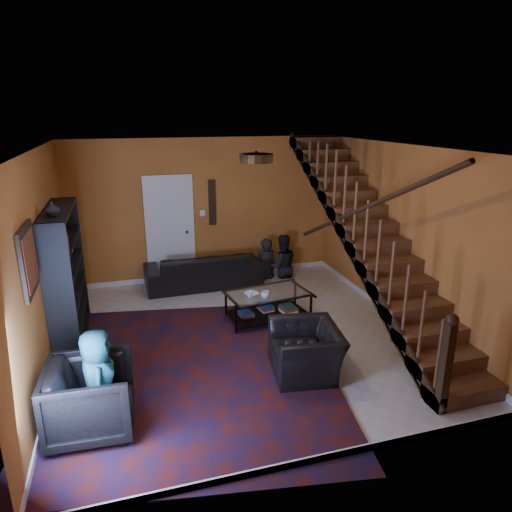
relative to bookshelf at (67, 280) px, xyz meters
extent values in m
plane|color=beige|center=(2.40, -0.60, -0.96)|extent=(5.50, 5.50, 0.00)
plane|color=#C16D2A|center=(2.40, 2.15, 0.44)|extent=(5.20, 0.00, 5.20)
plane|color=#C16D2A|center=(2.40, -3.35, 0.44)|extent=(5.20, 0.00, 5.20)
plane|color=#C16D2A|center=(-0.20, -0.60, 0.44)|extent=(0.00, 5.50, 5.50)
plane|color=#C16D2A|center=(5.00, -0.60, 0.44)|extent=(0.00, 5.50, 5.50)
plane|color=white|center=(2.40, -0.60, 1.84)|extent=(5.50, 5.50, 0.00)
cube|color=silver|center=(2.40, 2.14, -0.91)|extent=(5.20, 0.02, 0.10)
cube|color=silver|center=(-0.19, -0.60, -0.91)|extent=(0.02, 5.50, 0.10)
cube|color=#C16D2A|center=(4.53, -0.60, 0.36)|extent=(0.95, 4.92, 2.83)
cube|color=black|center=(4.07, -0.60, 0.44)|extent=(0.04, 5.02, 3.02)
cylinder|color=black|center=(4.10, -0.60, 0.89)|extent=(0.07, 4.20, 2.44)
cube|color=black|center=(4.10, -3.00, -0.41)|extent=(0.10, 0.10, 1.10)
cube|color=black|center=(0.00, 0.00, 0.04)|extent=(0.35, 1.80, 2.00)
cube|color=black|center=(0.00, 0.00, -0.56)|extent=(0.35, 1.72, 0.03)
cube|color=black|center=(0.00, 0.00, 0.20)|extent=(0.35, 1.72, 0.03)
cube|color=silver|center=(1.70, 2.12, 0.06)|extent=(0.82, 0.05, 2.05)
cube|color=maroon|center=(-0.17, -1.50, 0.79)|extent=(0.04, 0.74, 0.74)
cube|color=black|center=(2.55, 2.13, 0.59)|extent=(0.14, 0.03, 0.90)
cylinder|color=#3F2814|center=(2.40, -1.40, 1.78)|extent=(0.40, 0.40, 0.10)
cube|color=#43120B|center=(1.55, -1.39, -0.95)|extent=(4.20, 4.62, 0.02)
imported|color=black|center=(2.26, 1.70, -0.64)|extent=(2.24, 0.91, 0.65)
imported|color=black|center=(0.35, -2.20, -0.57)|extent=(0.92, 0.90, 0.80)
imported|color=black|center=(2.96, -1.78, -0.65)|extent=(0.98, 1.08, 0.63)
imported|color=black|center=(3.54, 1.75, -0.77)|extent=(0.50, 0.35, 1.29)
imported|color=black|center=(3.90, 1.75, -0.74)|extent=(0.70, 0.57, 1.34)
imported|color=#18545B|center=(0.45, -2.21, -0.38)|extent=(0.39, 0.58, 1.17)
cube|color=black|center=(2.35, -0.51, -0.72)|extent=(0.03, 0.03, 0.48)
cube|color=black|center=(3.58, -0.51, -0.72)|extent=(0.03, 0.03, 0.48)
cube|color=black|center=(2.35, 0.18, -0.72)|extent=(0.03, 0.03, 0.48)
cube|color=black|center=(3.58, 0.18, -0.72)|extent=(0.03, 0.03, 0.48)
cube|color=black|center=(2.97, -0.16, -0.84)|extent=(1.31, 0.86, 0.02)
cube|color=silver|center=(2.97, -0.16, -0.48)|extent=(1.38, 0.93, 0.02)
imported|color=#999999|center=(2.86, -0.37, -0.42)|extent=(0.18, 0.18, 0.11)
imported|color=#999999|center=(2.63, -0.28, -0.43)|extent=(0.12, 0.12, 0.08)
imported|color=#999999|center=(2.67, -0.24, -0.45)|extent=(0.28, 0.28, 0.05)
imported|color=#999999|center=(0.00, -0.50, 1.13)|extent=(0.18, 0.18, 0.19)
cylinder|color=red|center=(0.30, -2.37, -0.86)|extent=(0.17, 0.17, 0.18)
camera|label=1|loc=(0.84, -6.62, 2.30)|focal=32.00mm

